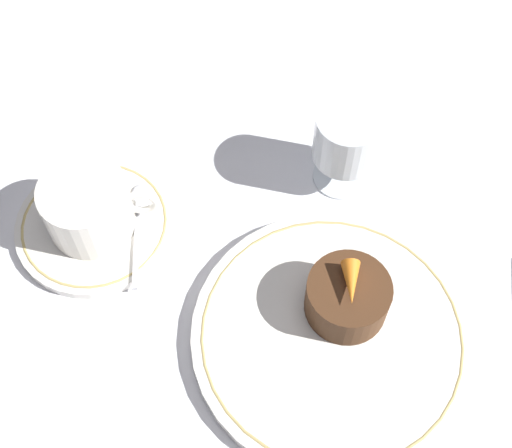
% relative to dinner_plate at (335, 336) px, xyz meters
% --- Properties ---
extents(ground_plane, '(3.00, 3.00, 0.00)m').
position_rel_dinner_plate_xyz_m(ground_plane, '(-0.00, 0.04, -0.01)').
color(ground_plane, white).
extents(dinner_plate, '(0.26, 0.26, 0.01)m').
position_rel_dinner_plate_xyz_m(dinner_plate, '(0.00, 0.00, 0.00)').
color(dinner_plate, white).
rests_on(dinner_plate, ground_plane).
extents(saucer, '(0.16, 0.16, 0.01)m').
position_rel_dinner_plate_xyz_m(saucer, '(-0.23, 0.14, -0.00)').
color(saucer, white).
rests_on(saucer, ground_plane).
extents(coffee_cup, '(0.11, 0.09, 0.06)m').
position_rel_dinner_plate_xyz_m(coffee_cup, '(-0.23, 0.14, 0.03)').
color(coffee_cup, white).
rests_on(coffee_cup, saucer).
extents(spoon, '(0.02, 0.12, 0.00)m').
position_rel_dinner_plate_xyz_m(spoon, '(-0.19, 0.13, 0.00)').
color(spoon, silver).
rests_on(spoon, saucer).
extents(wine_glass, '(0.07, 0.07, 0.10)m').
position_rel_dinner_plate_xyz_m(wine_glass, '(0.03, 0.18, 0.05)').
color(wine_glass, silver).
rests_on(wine_glass, ground_plane).
extents(dessert_cake, '(0.08, 0.08, 0.04)m').
position_rel_dinner_plate_xyz_m(dessert_cake, '(0.01, 0.03, 0.03)').
color(dessert_cake, '#4C2D19').
rests_on(dessert_cake, dinner_plate).
extents(carrot_garnish, '(0.02, 0.04, 0.02)m').
position_rel_dinner_plate_xyz_m(carrot_garnish, '(0.01, 0.03, 0.06)').
color(carrot_garnish, orange).
rests_on(carrot_garnish, dessert_cake).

